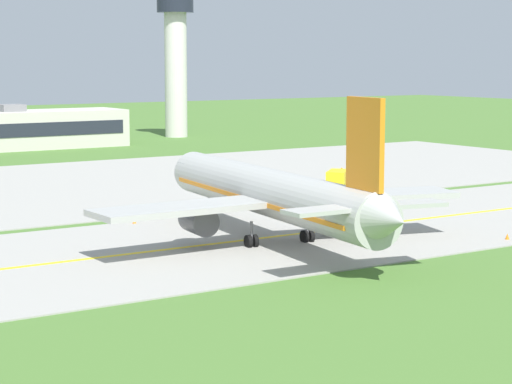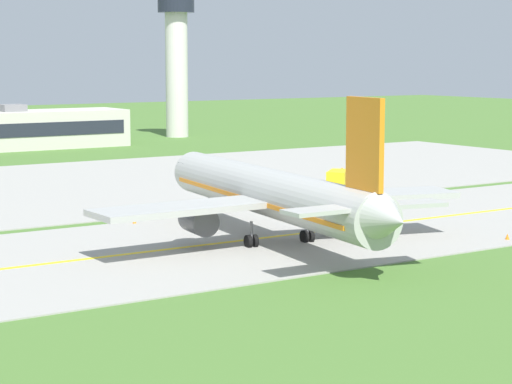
# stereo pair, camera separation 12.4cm
# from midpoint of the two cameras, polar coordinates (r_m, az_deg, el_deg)

# --- Properties ---
(ground_plane) EXTENTS (500.00, 500.00, 0.00)m
(ground_plane) POSITION_cam_midpoint_polar(r_m,az_deg,el_deg) (84.26, 0.50, -2.75)
(ground_plane) COLOR #47702D
(taxiway_strip) EXTENTS (240.00, 28.00, 0.10)m
(taxiway_strip) POSITION_cam_midpoint_polar(r_m,az_deg,el_deg) (84.25, 0.50, -2.71)
(taxiway_strip) COLOR #9E9B93
(taxiway_strip) RESTS_ON ground
(apron_pad) EXTENTS (140.00, 52.00, 0.10)m
(apron_pad) POSITION_cam_midpoint_polar(r_m,az_deg,el_deg) (125.17, -6.40, 0.67)
(apron_pad) COLOR #9E9B93
(apron_pad) RESTS_ON ground
(taxiway_centreline) EXTENTS (220.00, 0.60, 0.01)m
(taxiway_centreline) POSITION_cam_midpoint_polar(r_m,az_deg,el_deg) (84.24, 0.50, -2.68)
(taxiway_centreline) COLOR yellow
(taxiway_centreline) RESTS_ON taxiway_strip
(airplane_lead) EXTENTS (32.23, 39.63, 12.70)m
(airplane_lead) POSITION_cam_midpoint_polar(r_m,az_deg,el_deg) (82.07, 0.96, -0.11)
(airplane_lead) COLOR #ADADA8
(airplane_lead) RESTS_ON ground
(service_truck_baggage) EXTENTS (5.79, 5.58, 2.60)m
(service_truck_baggage) POSITION_cam_midpoint_polar(r_m,az_deg,el_deg) (114.30, 4.89, 0.77)
(service_truck_baggage) COLOR yellow
(service_truck_baggage) RESTS_ON ground
(service_truck_fuel) EXTENTS (6.33, 3.65, 2.60)m
(service_truck_fuel) POSITION_cam_midpoint_polar(r_m,az_deg,el_deg) (112.47, -1.13, 0.68)
(service_truck_fuel) COLOR silver
(service_truck_fuel) RESTS_ON ground
(control_tower) EXTENTS (7.60, 7.60, 29.40)m
(control_tower) POSITION_cam_midpoint_polar(r_m,az_deg,el_deg) (195.68, -4.63, 8.35)
(control_tower) COLOR silver
(control_tower) RESTS_ON ground
(traffic_cone_near_edge) EXTENTS (0.44, 0.44, 0.60)m
(traffic_cone_near_edge) POSITION_cam_midpoint_polar(r_m,az_deg,el_deg) (86.17, 14.44, -2.56)
(traffic_cone_near_edge) COLOR orange
(traffic_cone_near_edge) RESTS_ON ground
(traffic_cone_mid_edge) EXTENTS (0.44, 0.44, 0.60)m
(traffic_cone_mid_edge) POSITION_cam_midpoint_polar(r_m,az_deg,el_deg) (92.32, -7.04, -1.69)
(traffic_cone_mid_edge) COLOR orange
(traffic_cone_mid_edge) RESTS_ON ground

